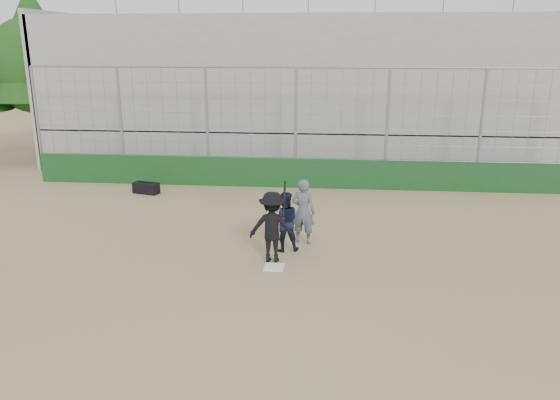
# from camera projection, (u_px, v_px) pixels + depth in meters

# --- Properties ---
(ground) EXTENTS (90.00, 90.00, 0.00)m
(ground) POSITION_uv_depth(u_px,v_px,m) (274.00, 268.00, 12.03)
(ground) COLOR olive
(ground) RESTS_ON ground
(home_plate) EXTENTS (0.44, 0.44, 0.02)m
(home_plate) POSITION_uv_depth(u_px,v_px,m) (274.00, 267.00, 12.03)
(home_plate) COLOR white
(home_plate) RESTS_ON ground
(backstop) EXTENTS (18.10, 0.25, 4.04)m
(backstop) POSITION_uv_depth(u_px,v_px,m) (295.00, 160.00, 18.46)
(backstop) COLOR #133D19
(backstop) RESTS_ON ground
(bleachers) EXTENTS (20.25, 6.70, 6.98)m
(bleachers) POSITION_uv_depth(u_px,v_px,m) (304.00, 89.00, 22.64)
(bleachers) COLOR gray
(bleachers) RESTS_ON ground
(tree_left) EXTENTS (4.48, 4.48, 7.00)m
(tree_left) POSITION_uv_depth(u_px,v_px,m) (35.00, 52.00, 22.31)
(tree_left) COLOR #3B2615
(tree_left) RESTS_ON ground
(batter_at_plate) EXTENTS (1.07, 0.76, 1.79)m
(batter_at_plate) POSITION_uv_depth(u_px,v_px,m) (272.00, 227.00, 12.19)
(batter_at_plate) COLOR black
(batter_at_plate) RESTS_ON ground
(catcher_crouched) EXTENTS (0.82, 0.70, 1.00)m
(catcher_crouched) POSITION_uv_depth(u_px,v_px,m) (284.00, 231.00, 12.86)
(catcher_crouched) COLOR black
(catcher_crouched) RESTS_ON ground
(umpire) EXTENTS (0.67, 0.52, 1.46)m
(umpire) POSITION_uv_depth(u_px,v_px,m) (303.00, 215.00, 13.32)
(umpire) COLOR #515B67
(umpire) RESTS_ON ground
(equipment_bag) EXTENTS (0.91, 0.58, 0.40)m
(equipment_bag) POSITION_uv_depth(u_px,v_px,m) (146.00, 188.00, 17.88)
(equipment_bag) COLOR black
(equipment_bag) RESTS_ON ground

